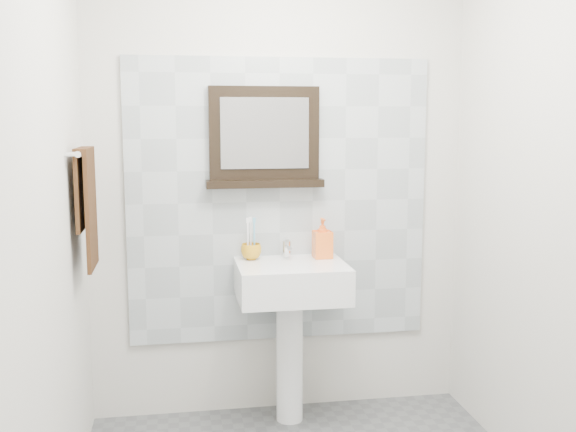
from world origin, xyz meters
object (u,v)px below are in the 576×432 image
object	(u,v)px
soap_dispenser	(322,238)
toothbrush_cup	(251,252)
pedestal_sink	(291,298)
hand_towel	(87,199)
framed_mirror	(264,140)

from	to	relation	value
soap_dispenser	toothbrush_cup	bearing A→B (deg)	175.37
pedestal_sink	hand_towel	distance (m)	1.13
hand_towel	pedestal_sink	bearing A→B (deg)	9.48
framed_mirror	soap_dispenser	bearing A→B (deg)	-16.13
soap_dispenser	framed_mirror	xyz separation A→B (m)	(-0.29, 0.09, 0.51)
hand_towel	soap_dispenser	bearing A→B (deg)	12.85
pedestal_sink	framed_mirror	world-z (taller)	framed_mirror
toothbrush_cup	soap_dispenser	size ratio (longest dim) A/B	0.50
hand_towel	framed_mirror	bearing A→B (deg)	22.07
soap_dispenser	hand_towel	bearing A→B (deg)	-169.00
framed_mirror	hand_towel	world-z (taller)	framed_mirror
framed_mirror	hand_towel	distance (m)	0.96
toothbrush_cup	hand_towel	distance (m)	0.89
toothbrush_cup	framed_mirror	world-z (taller)	framed_mirror
toothbrush_cup	soap_dispenser	distance (m)	0.38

